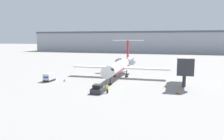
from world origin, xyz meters
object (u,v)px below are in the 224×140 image
at_px(airplane_main, 120,65).
at_px(worker_near_tug, 107,89).
at_px(traffic_cone_left, 64,80).
at_px(jet_bridge, 184,65).
at_px(pushback_tug, 99,89).
at_px(traffic_cone_mid, 177,92).
at_px(luggage_cart, 49,77).
at_px(traffic_cone_right, 165,86).

distance_m(airplane_main, worker_near_tug, 17.19).
height_order(traffic_cone_left, jet_bridge, jet_bridge).
xyz_separation_m(pushback_tug, traffic_cone_mid, (14.25, 2.78, -0.30)).
distance_m(airplane_main, luggage_cart, 17.95).
height_order(airplane_main, luggage_cart, airplane_main).
height_order(worker_near_tug, traffic_cone_left, worker_near_tug).
bearing_deg(pushback_tug, traffic_cone_mid, 11.06).
bearing_deg(luggage_cart, airplane_main, 32.90).
bearing_deg(traffic_cone_mid, airplane_main, 135.78).
xyz_separation_m(traffic_cone_left, jet_bridge, (27.01, 3.18, 4.16)).
distance_m(luggage_cart, traffic_cone_mid, 29.38).
distance_m(worker_near_tug, traffic_cone_mid, 12.91).
distance_m(traffic_cone_left, jet_bridge, 27.51).
distance_m(luggage_cart, jet_bridge, 30.95).
bearing_deg(traffic_cone_right, traffic_cone_left, 179.95).
bearing_deg(worker_near_tug, traffic_cone_left, 148.23).
height_order(airplane_main, traffic_cone_mid, airplane_main).
bearing_deg(traffic_cone_right, luggage_cart, -178.25).
bearing_deg(jet_bridge, traffic_cone_mid, -99.80).
xyz_separation_m(airplane_main, pushback_tug, (-0.11, -16.54, -2.58)).
height_order(pushback_tug, jet_bridge, jet_bridge).
distance_m(traffic_cone_left, traffic_cone_right, 23.29).
xyz_separation_m(worker_near_tug, traffic_cone_left, (-13.11, 8.12, -0.57)).
height_order(luggage_cart, traffic_cone_right, luggage_cart).
relative_size(traffic_cone_left, jet_bridge, 0.06).
bearing_deg(worker_near_tug, traffic_cone_right, 38.51).
distance_m(luggage_cart, worker_near_tug, 18.12).
bearing_deg(worker_near_tug, traffic_cone_mid, 14.36).
relative_size(pushback_tug, luggage_cart, 1.57).
distance_m(pushback_tug, traffic_cone_mid, 14.52).
bearing_deg(pushback_tug, luggage_cart, 155.19).
bearing_deg(traffic_cone_mid, jet_bridge, 80.20).
xyz_separation_m(airplane_main, traffic_cone_right, (11.81, -8.85, -2.88)).
relative_size(worker_near_tug, traffic_cone_mid, 2.60).
bearing_deg(worker_near_tug, luggage_cart, 156.31).
xyz_separation_m(airplane_main, worker_near_tug, (1.63, -16.95, -2.33)).
height_order(pushback_tug, traffic_cone_mid, pushback_tug).
bearing_deg(pushback_tug, jet_bridge, 34.82).
xyz_separation_m(traffic_cone_mid, jet_bridge, (1.40, 8.10, 4.14)).
bearing_deg(luggage_cart, traffic_cone_left, 13.56).
distance_m(pushback_tug, worker_near_tug, 1.81).
distance_m(luggage_cart, traffic_cone_right, 26.79).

